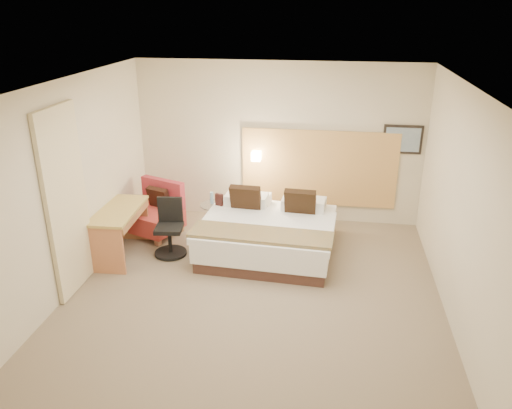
% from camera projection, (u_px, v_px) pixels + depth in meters
% --- Properties ---
extents(floor, '(4.80, 5.00, 0.02)m').
position_uv_depth(floor, '(255.00, 291.00, 6.62)').
color(floor, '#7D6B54').
rests_on(floor, ground).
extents(ceiling, '(4.80, 5.00, 0.02)m').
position_uv_depth(ceiling, '(255.00, 83.00, 5.59)').
color(ceiling, white).
rests_on(ceiling, floor).
extents(wall_back, '(4.80, 0.02, 2.70)m').
position_uv_depth(wall_back, '(278.00, 143.00, 8.40)').
color(wall_back, beige).
rests_on(wall_back, floor).
extents(wall_front, '(4.80, 0.02, 2.70)m').
position_uv_depth(wall_front, '(204.00, 313.00, 3.81)').
color(wall_front, beige).
rests_on(wall_front, floor).
extents(wall_left, '(0.02, 5.00, 2.70)m').
position_uv_depth(wall_left, '(71.00, 186.00, 6.45)').
color(wall_left, beige).
rests_on(wall_left, floor).
extents(wall_right, '(0.02, 5.00, 2.70)m').
position_uv_depth(wall_right, '(461.00, 208.00, 5.76)').
color(wall_right, beige).
rests_on(wall_right, floor).
extents(headboard_panel, '(2.60, 0.04, 1.30)m').
position_uv_depth(headboard_panel, '(319.00, 168.00, 8.42)').
color(headboard_panel, tan).
rests_on(headboard_panel, wall_back).
extents(art_frame, '(0.62, 0.03, 0.47)m').
position_uv_depth(art_frame, '(403.00, 139.00, 8.03)').
color(art_frame, black).
rests_on(art_frame, wall_back).
extents(art_canvas, '(0.54, 0.01, 0.39)m').
position_uv_depth(art_canvas, '(403.00, 140.00, 8.01)').
color(art_canvas, gray).
rests_on(art_canvas, wall_back).
extents(lamp_arm, '(0.02, 0.12, 0.02)m').
position_uv_depth(lamp_arm, '(257.00, 155.00, 8.44)').
color(lamp_arm, silver).
rests_on(lamp_arm, wall_back).
extents(lamp_shade, '(0.15, 0.15, 0.15)m').
position_uv_depth(lamp_shade, '(256.00, 156.00, 8.39)').
color(lamp_shade, '#FFEDC6').
rests_on(lamp_shade, wall_back).
extents(curtain, '(0.06, 0.90, 2.42)m').
position_uv_depth(curtain, '(67.00, 202.00, 6.26)').
color(curtain, beige).
rests_on(curtain, wall_left).
extents(bottle_a, '(0.07, 0.07, 0.19)m').
position_uv_depth(bottle_a, '(212.00, 198.00, 8.02)').
color(bottle_a, '#98C8EB').
rests_on(bottle_a, side_table).
extents(menu_folder, '(0.13, 0.09, 0.21)m').
position_uv_depth(menu_folder, '(219.00, 200.00, 7.90)').
color(menu_folder, '#331615').
rests_on(menu_folder, side_table).
extents(bed, '(2.04, 2.00, 0.95)m').
position_uv_depth(bed, '(269.00, 232.00, 7.57)').
color(bed, '#442922').
rests_on(bed, floor).
extents(lounge_chair, '(1.02, 0.96, 0.86)m').
position_uv_depth(lounge_chair, '(155.00, 213.00, 8.17)').
color(lounge_chair, '#AC8551').
rests_on(lounge_chair, floor).
extents(side_table, '(0.62, 0.62, 0.53)m').
position_uv_depth(side_table, '(215.00, 218.00, 8.10)').
color(side_table, white).
rests_on(side_table, floor).
extents(desk, '(0.61, 1.22, 0.75)m').
position_uv_depth(desk, '(121.00, 219.00, 7.33)').
color(desk, tan).
rests_on(desk, floor).
extents(desk_chair, '(0.54, 0.54, 0.86)m').
position_uv_depth(desk_chair, '(170.00, 232.00, 7.48)').
color(desk_chair, black).
rests_on(desk_chair, floor).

